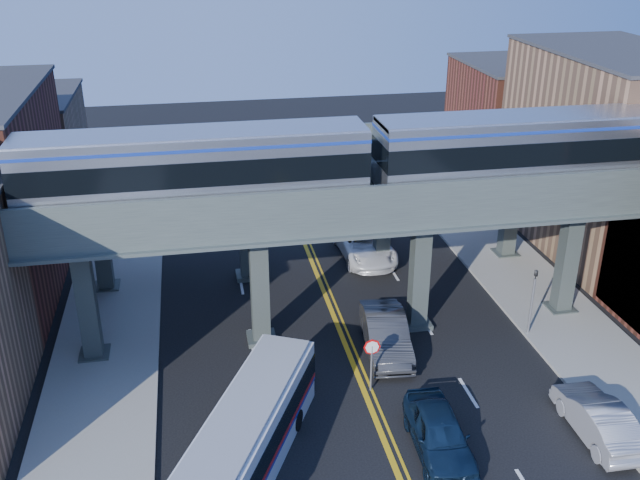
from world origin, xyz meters
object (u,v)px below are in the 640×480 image
object	(u,v)px
stop_sign	(372,357)
car_parked_curb	(598,418)
traffic_signal	(533,295)
transit_bus	(245,444)
car_lane_c	(364,244)
transit_train	(194,165)
car_lane_b	(386,334)
car_lane_a	(439,433)
car_lane_d	(364,202)

from	to	relation	value
stop_sign	car_parked_curb	bearing A→B (deg)	-29.28
stop_sign	traffic_signal	size ratio (longest dim) A/B	0.64
transit_bus	car_parked_curb	xyz separation A→B (m)	(14.11, -0.36, -0.60)
stop_sign	car_lane_c	distance (m)	13.78
transit_train	stop_sign	xyz separation A→B (m)	(6.95, -5.00, -7.50)
car_parked_curb	transit_train	bearing A→B (deg)	-31.46
stop_sign	transit_bus	distance (m)	7.28
car_lane_b	car_lane_a	bearing A→B (deg)	-82.78
transit_train	car_lane_a	bearing A→B (deg)	-47.48
stop_sign	car_lane_a	distance (m)	4.72
transit_train	stop_sign	bearing A→B (deg)	-35.73
car_lane_b	transit_bus	bearing A→B (deg)	-129.38
stop_sign	car_lane_a	xyz separation A→B (m)	(1.62, -4.34, -0.90)
transit_train	car_lane_c	distance (m)	15.51
stop_sign	car_lane_d	distance (m)	20.79
car_lane_b	traffic_signal	bearing A→B (deg)	6.26
traffic_signal	car_lane_b	xyz separation A→B (m)	(-7.40, 0.00, -1.38)
car_lane_a	car_lane_b	size ratio (longest dim) A/B	0.91
traffic_signal	car_lane_b	bearing A→B (deg)	179.97
stop_sign	car_lane_a	world-z (taller)	stop_sign
car_lane_c	stop_sign	bearing A→B (deg)	-103.74
transit_bus	car_lane_b	size ratio (longest dim) A/B	1.92
traffic_signal	car_lane_c	distance (m)	12.05
transit_train	transit_bus	xyz separation A→B (m)	(1.04, -9.23, -7.85)
transit_bus	traffic_signal	bearing A→B (deg)	-37.94
traffic_signal	car_lane_c	xyz separation A→B (m)	(-5.88, 10.42, -1.42)
transit_train	traffic_signal	bearing A→B (deg)	-7.19
car_lane_a	car_parked_curb	xyz separation A→B (m)	(6.58, -0.25, -0.05)
car_lane_a	car_parked_curb	size ratio (longest dim) A/B	1.02
transit_train	car_lane_c	size ratio (longest dim) A/B	7.41
transit_train	car_parked_curb	xyz separation A→B (m)	(15.15, -9.60, -8.45)
car_lane_a	transit_train	bearing A→B (deg)	135.61
transit_bus	car_lane_b	distance (m)	10.37
traffic_signal	car_lane_d	bearing A→B (deg)	103.70
traffic_signal	transit_bus	xyz separation A→B (m)	(-14.81, -7.23, -0.88)
car_lane_b	car_parked_curb	bearing A→B (deg)	-42.31
transit_train	car_parked_curb	size ratio (longest dim) A/B	9.55
stop_sign	car_lane_b	world-z (taller)	stop_sign
car_lane_a	car_lane_c	xyz separation A→B (m)	(1.40, 17.76, 0.02)
traffic_signal	car_lane_b	distance (m)	7.53
transit_bus	car_parked_curb	distance (m)	14.13
car_lane_b	car_parked_curb	size ratio (longest dim) A/B	1.13
car_lane_b	car_lane_c	size ratio (longest dim) A/B	0.88
car_lane_a	stop_sign	bearing A→B (deg)	113.54
transit_train	stop_sign	world-z (taller)	transit_train
car_lane_c	car_lane_d	xyz separation A→B (m)	(1.68, 6.81, 0.01)
transit_train	traffic_signal	world-z (taller)	transit_train
transit_train	stop_sign	size ratio (longest dim) A/B	17.92
transit_bus	car_lane_a	distance (m)	7.55
transit_bus	car_lane_d	world-z (taller)	transit_bus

